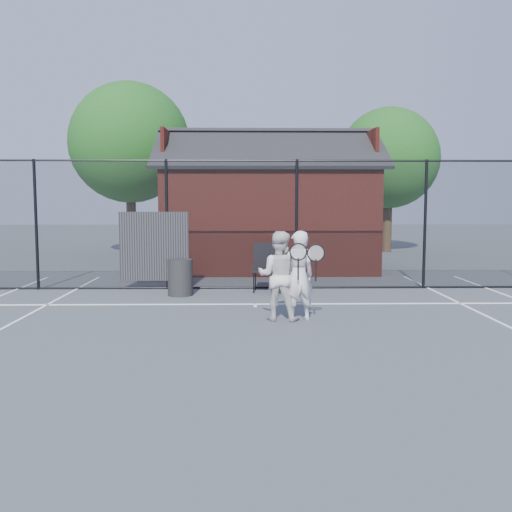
{
  "coord_description": "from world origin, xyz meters",
  "views": [
    {
      "loc": [
        -0.2,
        -8.19,
        2.07
      ],
      "look_at": [
        -0.01,
        1.66,
        1.1
      ],
      "focal_mm": 40.0,
      "sensor_mm": 36.0,
      "label": 1
    }
  ],
  "objects_px": {
    "clubhouse": "(268,215)",
    "waste_bin": "(180,277)",
    "chair_left": "(264,268)",
    "player_front": "(299,276)",
    "chair_right": "(282,274)",
    "player_back": "(279,276)"
  },
  "relations": [
    {
      "from": "clubhouse",
      "to": "waste_bin",
      "type": "height_order",
      "value": "clubhouse"
    },
    {
      "from": "chair_left",
      "to": "waste_bin",
      "type": "bearing_deg",
      "value": -160.04
    },
    {
      "from": "player_front",
      "to": "chair_left",
      "type": "xyz_separation_m",
      "value": [
        -0.49,
        3.08,
        -0.24
      ]
    },
    {
      "from": "chair_right",
      "to": "player_back",
      "type": "bearing_deg",
      "value": -109.59
    },
    {
      "from": "player_back",
      "to": "waste_bin",
      "type": "bearing_deg",
      "value": 127.91
    },
    {
      "from": "player_front",
      "to": "chair_left",
      "type": "distance_m",
      "value": 3.13
    },
    {
      "from": "player_front",
      "to": "chair_right",
      "type": "bearing_deg",
      "value": 92.23
    },
    {
      "from": "player_back",
      "to": "chair_left",
      "type": "xyz_separation_m",
      "value": [
        -0.15,
        3.01,
        -0.23
      ]
    },
    {
      "from": "clubhouse",
      "to": "player_front",
      "type": "relative_size",
      "value": 4.19
    },
    {
      "from": "player_front",
      "to": "waste_bin",
      "type": "height_order",
      "value": "player_front"
    },
    {
      "from": "chair_right",
      "to": "waste_bin",
      "type": "height_order",
      "value": "chair_right"
    },
    {
      "from": "player_back",
      "to": "chair_left",
      "type": "distance_m",
      "value": 3.02
    },
    {
      "from": "chair_right",
      "to": "player_front",
      "type": "bearing_deg",
      "value": -102.15
    },
    {
      "from": "clubhouse",
      "to": "player_back",
      "type": "distance_m",
      "value": 7.5
    },
    {
      "from": "player_back",
      "to": "chair_right",
      "type": "distance_m",
      "value": 2.58
    },
    {
      "from": "chair_left",
      "to": "chair_right",
      "type": "distance_m",
      "value": 0.6
    },
    {
      "from": "clubhouse",
      "to": "player_front",
      "type": "xyz_separation_m",
      "value": [
        0.22,
        -7.53,
        -0.83
      ]
    },
    {
      "from": "chair_right",
      "to": "clubhouse",
      "type": "bearing_deg",
      "value": 77.0
    },
    {
      "from": "clubhouse",
      "to": "waste_bin",
      "type": "distance_m",
      "value": 5.47
    },
    {
      "from": "chair_left",
      "to": "waste_bin",
      "type": "relative_size",
      "value": 1.36
    },
    {
      "from": "clubhouse",
      "to": "player_back",
      "type": "relative_size",
      "value": 4.22
    },
    {
      "from": "player_front",
      "to": "player_back",
      "type": "height_order",
      "value": "player_front"
    }
  ]
}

